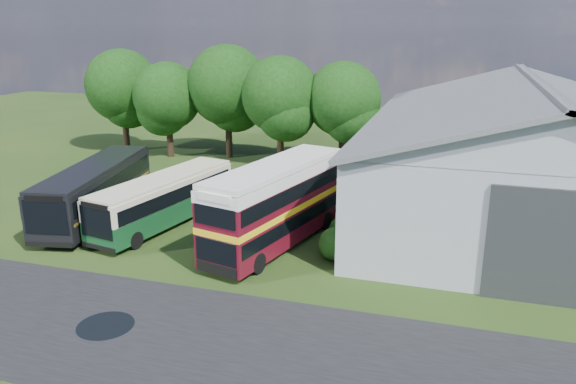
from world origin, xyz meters
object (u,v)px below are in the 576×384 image
(bus_green_single, at_px, (164,199))
(bus_maroon_double, at_px, (276,205))
(storage_shed, at_px, (529,147))
(bus_dark_single, at_px, (96,190))

(bus_green_single, bearing_deg, bus_maroon_double, 2.16)
(storage_shed, xyz_separation_m, bus_maroon_double, (-12.79, -9.12, -1.98))
(bus_green_single, relative_size, bus_dark_single, 0.90)
(bus_dark_single, bearing_deg, storage_shed, 7.07)
(bus_green_single, height_order, bus_maroon_double, bus_maroon_double)
(bus_green_single, bearing_deg, storage_shed, 32.81)
(bus_maroon_double, distance_m, bus_dark_single, 11.82)
(storage_shed, height_order, bus_green_single, storage_shed)
(bus_maroon_double, bearing_deg, storage_shed, 49.26)
(storage_shed, bearing_deg, bus_dark_single, -161.96)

